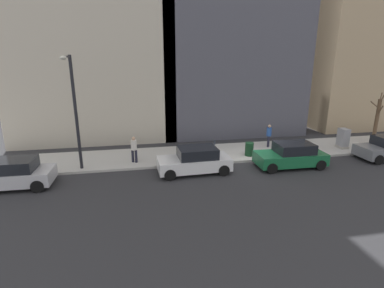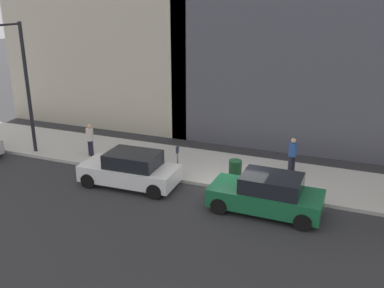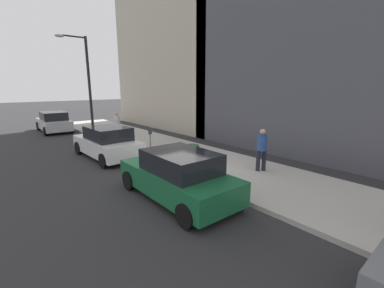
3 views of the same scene
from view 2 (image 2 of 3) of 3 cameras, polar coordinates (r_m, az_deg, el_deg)
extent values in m
plane|color=#2B2B2D|center=(18.18, 5.50, -6.34)|extent=(120.00, 120.00, 0.00)
cube|color=#B2AFA8|center=(19.91, 7.17, -3.81)|extent=(4.00, 36.00, 0.15)
cube|color=#196038|center=(16.52, 9.75, -7.10)|extent=(1.86, 4.22, 0.70)
cube|color=black|center=(16.21, 10.57, -5.15)|extent=(1.63, 2.22, 0.60)
cylinder|color=black|center=(16.27, 3.63, -8.27)|extent=(0.23, 0.64, 0.64)
cylinder|color=black|center=(17.72, 5.45, -5.91)|extent=(0.23, 0.64, 0.64)
cylinder|color=black|center=(15.67, 14.55, -10.05)|extent=(0.23, 0.64, 0.64)
cylinder|color=black|center=(17.17, 15.44, -7.42)|extent=(0.23, 0.64, 0.64)
cube|color=white|center=(18.67, -8.31, -3.83)|extent=(1.95, 4.26, 0.70)
cube|color=black|center=(18.34, -7.85, -2.05)|extent=(1.68, 2.25, 0.60)
cylinder|color=black|center=(18.86, -13.66, -4.78)|extent=(0.24, 0.65, 0.64)
cylinder|color=black|center=(20.17, -11.04, -2.97)|extent=(0.24, 0.65, 0.64)
cylinder|color=black|center=(17.44, -5.05, -6.32)|extent=(0.24, 0.65, 0.64)
cylinder|color=black|center=(18.85, -2.88, -4.24)|extent=(0.24, 0.65, 0.64)
cylinder|color=slate|center=(19.16, -1.93, -2.67)|extent=(0.07, 0.07, 1.05)
cube|color=#2D333D|center=(18.92, -1.96, -0.78)|extent=(0.14, 0.10, 0.30)
cylinder|color=black|center=(22.86, -21.03, 6.81)|extent=(0.18, 0.18, 6.50)
cylinder|color=black|center=(21.89, -23.48, 14.39)|extent=(1.60, 0.10, 0.10)
cylinder|color=#14381E|center=(18.78, 5.77, -3.48)|extent=(0.56, 0.56, 0.90)
cylinder|color=#1E1E2D|center=(20.02, 13.36, -2.57)|extent=(0.16, 0.16, 0.82)
cylinder|color=#1E1E2D|center=(19.85, 12.91, -2.73)|extent=(0.16, 0.16, 0.82)
cylinder|color=#23478C|center=(19.68, 13.29, -0.71)|extent=(0.36, 0.36, 0.62)
sphere|color=tan|center=(19.55, 13.38, 0.45)|extent=(0.22, 0.22, 0.22)
cylinder|color=#1E1E2D|center=(21.93, -13.21, -0.63)|extent=(0.16, 0.16, 0.82)
cylinder|color=#1E1E2D|center=(22.14, -13.48, -0.46)|extent=(0.16, 0.16, 0.82)
cylinder|color=silver|center=(21.81, -13.49, 1.24)|extent=(0.36, 0.36, 0.62)
sphere|color=tan|center=(21.68, -13.58, 2.29)|extent=(0.22, 0.22, 0.22)
cube|color=#4C4C56|center=(27.60, 14.82, 17.65)|extent=(12.10, 12.10, 14.68)
camera|label=1|loc=(12.21, -73.36, -0.53)|focal=28.00mm
camera|label=3|loc=(11.51, 35.93, -7.35)|focal=24.00mm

